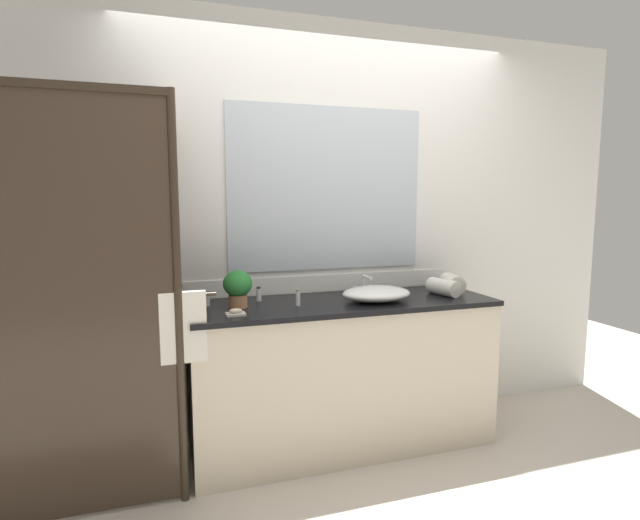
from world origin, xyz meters
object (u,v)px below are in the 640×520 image
amenity_bottle_conditioner (298,298)px  sink_basin (376,294)px  rolled_towel_near_edge (452,283)px  soap_dish (236,313)px  faucet (364,288)px  amenity_bottle_shampoo (259,294)px  rolled_towel_middle (443,287)px  amenity_bottle_lotion (207,299)px  potted_plant (238,286)px

amenity_bottle_conditioner → sink_basin: bearing=-1.2°
rolled_towel_near_edge → amenity_bottle_conditioner: bearing=-175.3°
sink_basin → soap_dish: size_ratio=4.13×
amenity_bottle_conditioner → rolled_towel_near_edge: (1.05, 0.09, 0.01)m
faucet → amenity_bottle_shampoo: size_ratio=2.02×
amenity_bottle_shampoo → rolled_towel_middle: rolled_towel_middle is taller
amenity_bottle_conditioner → rolled_towel_middle: (0.94, 0.01, 0.01)m
soap_dish → amenity_bottle_lotion: size_ratio=1.21×
soap_dish → amenity_bottle_conditioner: bearing=17.6°
potted_plant → rolled_towel_near_edge: (1.38, 0.02, -0.06)m
amenity_bottle_lotion → amenity_bottle_conditioner: bearing=-17.7°
potted_plant → amenity_bottle_conditioner: 0.34m
potted_plant → amenity_bottle_shampoo: 0.21m
rolled_towel_near_edge → amenity_bottle_lotion: bearing=177.4°
amenity_bottle_conditioner → rolled_towel_middle: rolled_towel_middle is taller
amenity_bottle_shampoo → rolled_towel_middle: (1.13, -0.19, 0.01)m
potted_plant → rolled_towel_middle: 1.27m
potted_plant → amenity_bottle_lotion: size_ratio=2.53×
soap_dish → sink_basin: bearing=7.2°
amenity_bottle_shampoo → rolled_towel_near_edge: rolled_towel_near_edge is taller
potted_plant → amenity_bottle_conditioner: (0.33, -0.06, -0.07)m
amenity_bottle_lotion → soap_dish: bearing=-66.2°
amenity_bottle_conditioner → amenity_bottle_lotion: 0.51m
rolled_towel_middle → rolled_towel_near_edge: bearing=34.1°
soap_dish → amenity_bottle_conditioner: amenity_bottle_conditioner is taller
potted_plant → soap_dish: bearing=-102.5°
amenity_bottle_conditioner → potted_plant: bearing=169.0°
sink_basin → potted_plant: (-0.81, 0.07, 0.07)m
sink_basin → rolled_towel_middle: (0.47, 0.02, 0.01)m
sink_basin → faucet: faucet is taller
faucet → amenity_bottle_lotion: size_ratio=2.06×
amenity_bottle_shampoo → rolled_towel_near_edge: size_ratio=0.45×
potted_plant → rolled_towel_middle: size_ratio=0.99×
amenity_bottle_conditioner → amenity_bottle_shampoo: bearing=132.5°
potted_plant → amenity_bottle_conditioner: potted_plant is taller
potted_plant → amenity_bottle_conditioner: size_ratio=2.20×
amenity_bottle_lotion → rolled_towel_near_edge: rolled_towel_near_edge is taller
amenity_bottle_conditioner → amenity_bottle_shampoo: (-0.18, 0.20, -0.00)m
sink_basin → amenity_bottle_conditioner: (-0.48, 0.01, 0.00)m
amenity_bottle_conditioner → rolled_towel_near_edge: rolled_towel_near_edge is taller
sink_basin → soap_dish: (-0.85, -0.11, -0.03)m
sink_basin → amenity_bottle_lotion: size_ratio=5.01×
sink_basin → amenity_bottle_conditioner: bearing=178.8°
sink_basin → amenity_bottle_shampoo: 0.70m
sink_basin → rolled_towel_middle: bearing=2.7°
faucet → rolled_towel_middle: 0.49m
amenity_bottle_lotion → sink_basin: bearing=-9.7°
sink_basin → amenity_bottle_shampoo: sink_basin is taller
rolled_towel_near_edge → rolled_towel_middle: (-0.11, -0.07, -0.01)m
rolled_towel_middle → amenity_bottle_shampoo: bearing=170.5°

